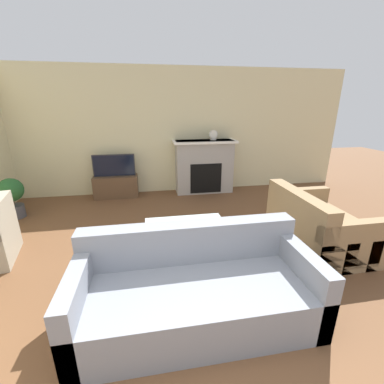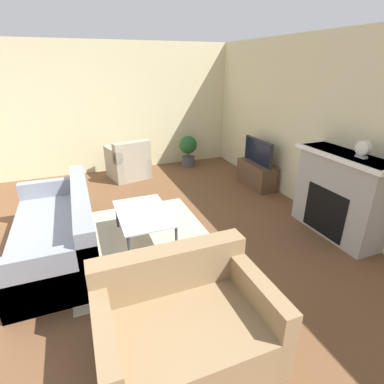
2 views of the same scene
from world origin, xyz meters
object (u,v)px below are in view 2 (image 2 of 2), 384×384
at_px(tv, 258,151).
at_px(armchair_by_window, 129,164).
at_px(potted_plant, 188,149).
at_px(couch_sectional, 59,234).
at_px(coffee_table, 144,215).
at_px(couch_loveseat, 184,326).
at_px(mantel_clock, 363,149).

xyz_separation_m(tv, armchair_by_window, (-1.42, -2.25, -0.40)).
height_order(tv, potted_plant, tv).
xyz_separation_m(couch_sectional, coffee_table, (0.08, 1.07, 0.10)).
height_order(couch_loveseat, armchair_by_window, same).
height_order(coffee_table, mantel_clock, mantel_clock).
relative_size(potted_plant, mantel_clock, 3.31).
xyz_separation_m(coffee_table, mantel_clock, (1.00, 2.57, 0.91)).
bearing_deg(mantel_clock, tv, -178.79).
bearing_deg(couch_loveseat, coffee_table, 86.96).
relative_size(coffee_table, mantel_clock, 4.84).
bearing_deg(mantel_clock, armchair_by_window, -147.30).
height_order(tv, coffee_table, tv).
bearing_deg(coffee_table, armchair_by_window, 174.01).
xyz_separation_m(couch_sectional, couch_loveseat, (1.93, 0.97, 0.00)).
bearing_deg(couch_loveseat, couch_sectional, 116.67).
bearing_deg(potted_plant, mantel_clock, 12.45).
distance_m(couch_sectional, armchair_by_window, 2.83).
xyz_separation_m(couch_sectional, mantel_clock, (1.08, 3.64, 1.01)).
distance_m(armchair_by_window, potted_plant, 1.48).
bearing_deg(potted_plant, armchair_by_window, -79.92).
relative_size(coffee_table, potted_plant, 1.46).
relative_size(tv, armchair_by_window, 0.97).
height_order(couch_sectional, couch_loveseat, same).
bearing_deg(tv, coffee_table, -65.41).
xyz_separation_m(tv, mantel_clock, (2.16, 0.05, 0.59)).
bearing_deg(coffee_table, couch_loveseat, -3.04).
xyz_separation_m(tv, coffee_table, (1.15, -2.52, -0.32)).
bearing_deg(armchair_by_window, couch_sectional, 49.82).
xyz_separation_m(couch_loveseat, potted_plant, (-4.69, 1.82, 0.14)).
distance_m(couch_loveseat, coffee_table, 1.86).
bearing_deg(mantel_clock, coffee_table, -111.37).
distance_m(couch_sectional, couch_loveseat, 2.16).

